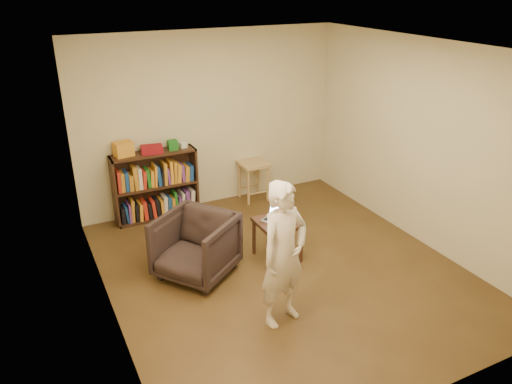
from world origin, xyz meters
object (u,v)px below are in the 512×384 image
armchair (196,246)px  side_table (278,227)px  bookshelf (156,189)px  laptop (278,215)px  stool (253,170)px  person (284,255)px

armchair → side_table: armchair is taller
bookshelf → laptop: bearing=-59.3°
bookshelf → stool: bookshelf is taller
armchair → laptop: armchair is taller
stool → side_table: (-0.52, -1.74, -0.07)m
armchair → side_table: (1.04, -0.09, 0.05)m
stool → armchair: size_ratio=0.74×
laptop → person: person is taller
stool → bookshelf: bearing=177.6°
bookshelf → side_table: bearing=-60.6°
side_table → person: size_ratio=0.33×
stool → laptop: laptop is taller
side_table → bookshelf: bearing=119.4°
stool → person: person is taller
armchair → laptop: size_ratio=1.92×
side_table → laptop: bearing=57.3°
bookshelf → side_table: size_ratio=2.34×
laptop → stool: bearing=128.5°
bookshelf → person: bearing=-80.6°
bookshelf → stool: 1.54m
stool → laptop: size_ratio=1.42×
armchair → stool: bearing=100.1°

